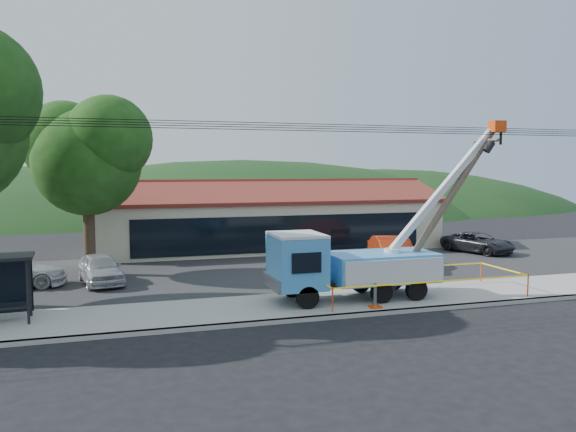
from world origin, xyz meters
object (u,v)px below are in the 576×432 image
at_px(utility_truck, 350,263).
at_px(car_silver, 101,286).
at_px(car_red, 392,269).
at_px(car_dark, 478,254).
at_px(car_white, 10,289).
at_px(leaning_pole, 447,201).

xyz_separation_m(utility_truck, car_silver, (-9.72, 6.32, -1.60)).
relative_size(utility_truck, car_red, 2.07).
bearing_deg(utility_truck, car_dark, 36.15).
height_order(utility_truck, car_silver, utility_truck).
bearing_deg(utility_truck, car_white, 154.00).
relative_size(car_white, car_dark, 1.06).
xyz_separation_m(utility_truck, car_dark, (12.73, 9.30, -1.60)).
xyz_separation_m(car_silver, car_white, (-3.88, 0.31, 0.00)).
bearing_deg(utility_truck, car_silver, 146.94).
bearing_deg(car_white, car_silver, -90.46).
height_order(car_red, car_white, car_red).
distance_m(car_silver, car_red, 14.86).
bearing_deg(car_white, utility_truck, -111.90).
xyz_separation_m(leaning_pole, car_silver, (-14.15, 6.35, -4.04)).
bearing_deg(car_silver, utility_truck, -44.20).
relative_size(utility_truck, car_white, 2.12).
xyz_separation_m(car_silver, car_dark, (22.44, 2.97, 0.00)).
bearing_deg(leaning_pole, car_white, 159.73).
height_order(car_silver, car_dark, car_silver).
xyz_separation_m(utility_truck, car_white, (-13.60, 6.63, -1.60)).
relative_size(leaning_pole, car_white, 1.49).
bearing_deg(car_red, car_white, -168.36).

